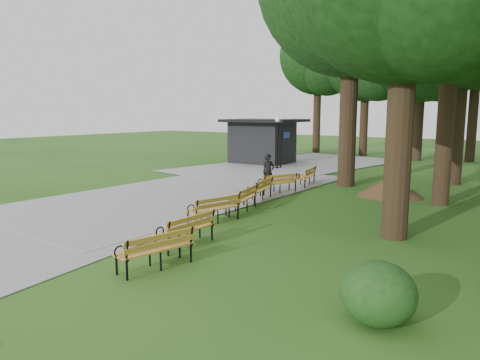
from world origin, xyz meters
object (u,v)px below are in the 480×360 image
Objects in this scene: bench_6 at (305,177)px; person at (268,172)px; bench_1 at (185,230)px; bench_4 at (258,190)px; lamp_post at (277,131)px; bench_5 at (277,183)px; bench_0 at (155,249)px; lawn_tree_4 at (464,19)px; bench_2 at (213,209)px; bench_3 at (241,199)px; dirt_mound at (390,187)px; kiosk at (262,141)px.

person is at bearing -27.23° from bench_6.
bench_4 is at bearing -162.94° from bench_1.
bench_6 is (0.67, 2.24, -0.39)m from person.
lamp_post is 1.66× the size of bench_5.
bench_6 is (-2.33, 12.04, 0.00)m from bench_0.
lawn_tree_4 reaches higher than bench_4.
bench_2 and bench_3 have the same top height.
bench_6 is 0.17× the size of lawn_tree_4.
bench_2 and bench_4 have the same top height.
person reaches higher than bench_2.
person is 5.10m from dirt_mound.
bench_5 is (-0.89, 5.51, 0.00)m from bench_2.
bench_0 and bench_2 have the same top height.
person is at bearing -159.37° from dirt_mound.
lamp_post is 1.66× the size of bench_3.
dirt_mound is at bearing -107.16° from lawn_tree_4.
bench_2 is 3.74m from bench_4.
bench_3 is (4.86, -10.90, -1.83)m from lamp_post.
kiosk is 20.99m from bench_0.
dirt_mound is 0.21× the size of lawn_tree_4.
person is at bearing -151.66° from bench_2.
bench_3 reaches higher than dirt_mound.
dirt_mound is at bearing 168.78° from bench_1.
bench_6 is (-0.62, 6.19, 0.00)m from bench_3.
lamp_post is at bearing -156.45° from bench_1.
bench_6 is (0.07, 2.50, 0.00)m from bench_5.
bench_5 is (-2.41, 9.54, 0.00)m from bench_0.
lawn_tree_4 reaches higher than bench_6.
bench_2 is at bearing -6.43° from bench_3.
kiosk is 9.64m from bench_6.
dirt_mound is 1.18× the size of bench_0.
person is 0.87× the size of bench_0.
person is at bearing -132.98° from lawn_tree_4.
person is 0.52× the size of lamp_post.
bench_2 is 5.58m from bench_5.
bench_2 is 8.05m from bench_6.
dirt_mound is 1.18× the size of bench_6.
dirt_mound is at bearing -31.80° from lamp_post.
bench_4 and bench_5 have the same top height.
lawn_tree_4 is at bearing 72.84° from dirt_mound.
bench_5 is (6.59, -9.40, -1.05)m from kiosk.
kiosk is at bearing -158.37° from bench_4.
person reaches higher than bench_0.
bench_6 is at bearing 9.64° from person.
bench_3 is 1.00× the size of bench_5.
bench_0 is at bearing 21.15° from bench_1.
bench_5 is 0.17× the size of lawn_tree_4.
lamp_post is 16.39m from bench_1.
bench_1 is (2.43, -8.18, -0.39)m from person.
bench_0 is (6.58, -16.76, -1.83)m from lamp_post.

